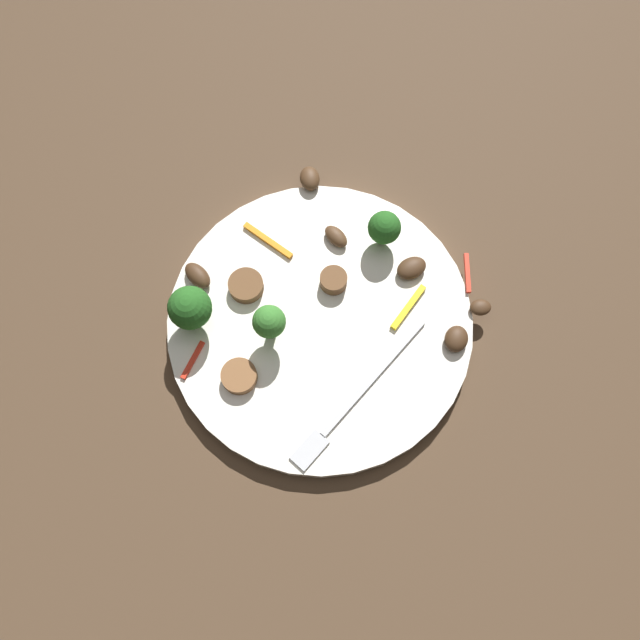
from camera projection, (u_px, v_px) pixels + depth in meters
The scene contains 19 objects.
ground_plane at pixel (320, 325), 0.65m from camera, with size 1.40×1.40×0.00m, color #4C3826.
plate at pixel (320, 323), 0.64m from camera, with size 0.29×0.29×0.02m, color white.
fork at pixel (352, 402), 0.60m from camera, with size 0.18×0.04×0.00m.
broccoli_floret_0 at pixel (190, 308), 0.60m from camera, with size 0.04×0.04×0.05m.
broccoli_floret_1 at pixel (269, 322), 0.60m from camera, with size 0.03×0.03×0.05m.
broccoli_floret_2 at pixel (384, 228), 0.64m from camera, with size 0.03×0.03×0.04m.
sausage_slice_0 at pixel (239, 376), 0.61m from camera, with size 0.03×0.03×0.01m, color brown.
sausage_slice_1 at pixel (246, 286), 0.64m from camera, with size 0.03×0.03×0.01m, color brown.
sausage_slice_2 at pixel (333, 280), 0.64m from camera, with size 0.03×0.03×0.01m, color brown.
mushroom_0 at pixel (480, 307), 0.63m from camera, with size 0.02×0.02×0.01m, color #422B19.
mushroom_1 at pixel (336, 236), 0.66m from camera, with size 0.03×0.02×0.01m, color #4C331E.
mushroom_2 at pixel (198, 275), 0.64m from camera, with size 0.03×0.02×0.01m, color #422B19.
mushroom_3 at pixel (411, 268), 0.64m from camera, with size 0.03×0.02×0.01m, color #422B19.
mushroom_4 at pixel (310, 179), 0.68m from camera, with size 0.03×0.02×0.01m, color #4C331E.
mushroom_5 at pixel (456, 339), 0.62m from camera, with size 0.03×0.02×0.01m, color #422B19.
pepper_strip_0 at pixel (467, 273), 0.65m from camera, with size 0.04×0.00×0.00m, color red.
pepper_strip_1 at pixel (408, 307), 0.63m from camera, with size 0.05×0.01×0.00m, color yellow.
pepper_strip_2 at pixel (268, 241), 0.66m from camera, with size 0.06×0.01×0.00m, color orange.
pepper_strip_3 at pixel (193, 360), 0.62m from camera, with size 0.04×0.00×0.00m, color red.
Camera 1 is at (0.17, 0.11, 0.61)m, focal length 37.00 mm.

